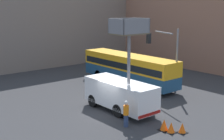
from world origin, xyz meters
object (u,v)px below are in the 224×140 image
Objects in this scene: traffic_cone_near_truck at (171,128)px; traffic_cone_mid_road at (182,128)px; road_worker_directing at (137,91)px; traffic_light_pole at (167,51)px; traffic_cone_far_side at (164,125)px; city_bus at (128,67)px; road_worker_near_truck at (126,114)px; utility_truck at (120,91)px.

traffic_cone_mid_road is (0.54, -0.49, -0.01)m from traffic_cone_near_truck.
traffic_light_pole is at bearing 162.63° from road_worker_directing.
road_worker_directing is at bearing 61.28° from traffic_cone_far_side.
city_bus reaches higher than traffic_cone_far_side.
traffic_cone_near_truck is at bearing -136.61° from traffic_light_pole.
road_worker_near_truck is 6.12m from road_worker_directing.
city_bus is 13.20m from traffic_cone_mid_road.
traffic_cone_far_side is (-0.59, 1.04, 0.04)m from traffic_cone_mid_road.
road_worker_directing reaches higher than traffic_cone_far_side.
traffic_cone_near_truck is 0.72m from traffic_cone_mid_road.
traffic_light_pole is (-0.15, -5.26, 2.27)m from city_bus.
traffic_cone_mid_road is at bearing -60.28° from traffic_cone_far_side.
city_bus is 1.97× the size of traffic_light_pole.
road_worker_directing is (-3.26, -4.74, -0.96)m from city_bus.
city_bus is at bearing 60.10° from traffic_cone_near_truck.
traffic_light_pole is 8.82× the size of traffic_cone_mid_road.
traffic_cone_near_truck is (-3.19, -6.48, -0.53)m from road_worker_directing.
road_worker_near_truck is at bearing -157.30° from traffic_light_pole.
traffic_cone_far_side is (-6.36, -5.40, -3.73)m from traffic_light_pole.
traffic_cone_near_truck is (-0.20, -5.32, -1.27)m from utility_truck.
road_worker_near_truck is at bearing -123.83° from utility_truck.
traffic_light_pole is 9.45m from traffic_cone_near_truck.
road_worker_near_truck is at bearing 120.81° from traffic_cone_near_truck.
road_worker_directing is 2.53× the size of traffic_cone_mid_road.
traffic_cone_mid_road is 0.90× the size of traffic_cone_far_side.
utility_truck is 0.61× the size of city_bus.
traffic_cone_near_truck is (-6.45, -11.22, -1.49)m from city_bus.
traffic_cone_mid_road is 1.20m from traffic_cone_far_side.
utility_truck reaches higher than traffic_cone_mid_road.
road_worker_directing is at bearing 170.44° from traffic_light_pole.
city_bus is 16.79× the size of traffic_cone_near_truck.
city_bus reaches higher than road_worker_directing.
utility_truck is 10.17× the size of traffic_cone_near_truck.
road_worker_directing is at bearing 63.81° from traffic_cone_near_truck.
traffic_cone_far_side is (-0.06, 0.56, 0.03)m from traffic_cone_near_truck.
road_worker_near_truck is 2.66m from traffic_cone_far_side.
utility_truck is at bearing 86.93° from traffic_cone_far_side.
traffic_light_pole reaches higher than city_bus.
traffic_cone_near_truck is at bearing 56.00° from road_worker_directing.
city_bus is 15.53× the size of traffic_cone_far_side.
traffic_light_pole reaches higher than traffic_cone_near_truck.
road_worker_near_truck is at bearing 155.48° from city_bus.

